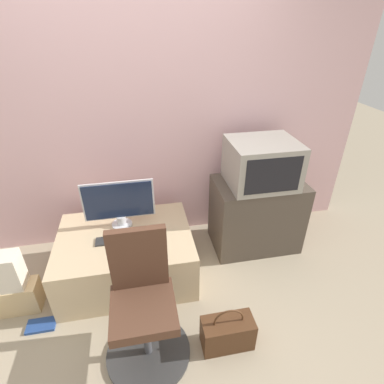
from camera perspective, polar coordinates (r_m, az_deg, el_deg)
The scene contains 13 objects.
ground_plane at distance 2.42m, azimuth -7.21°, elevation -26.47°, with size 12.00×12.00×0.00m, color tan.
wall_back at distance 2.75m, azimuth -11.39°, elevation 14.82°, with size 4.40×0.05×2.60m.
desk at distance 2.72m, azimuth -12.26°, elevation -11.70°, with size 1.11×0.83×0.44m.
side_stand at distance 2.99m, azimuth 12.09°, elevation -4.16°, with size 0.82×0.50×0.70m.
main_monitor at distance 2.57m, azimuth -13.73°, elevation -2.12°, with size 0.59×0.17×0.43m.
keyboard at distance 2.53m, azimuth -13.79°, elevation -8.77°, with size 0.37×0.10×0.01m.
mouse at distance 2.52m, azimuth -7.91°, elevation -8.10°, with size 0.07×0.04×0.02m.
crt_tv at distance 2.70m, azimuth 13.14°, elevation 5.38°, with size 0.58×0.50×0.40m.
office_chair at distance 2.09m, azimuth -9.12°, elevation -21.60°, with size 0.57×0.57×0.95m.
cardboard_box_lower at distance 2.83m, azimuth -30.31°, elevation -16.85°, with size 0.33×0.18×0.25m.
cardboard_box_upper at distance 2.66m, azimuth -31.86°, elevation -12.75°, with size 0.21×0.16×0.30m.
handbag at distance 2.31m, azimuth 6.77°, elevation -25.06°, with size 0.36×0.17×0.36m.
book at distance 2.71m, azimuth -26.78°, elevation -21.71°, with size 0.21×0.12×0.02m.
Camera 1 is at (0.02, -1.33, 2.02)m, focal length 28.00 mm.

